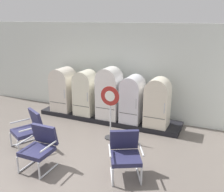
# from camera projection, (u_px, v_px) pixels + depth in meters

# --- Properties ---
(ground) EXTENTS (12.00, 10.00, 0.05)m
(ground) POSITION_uv_depth(u_px,v_px,m) (50.00, 168.00, 5.68)
(ground) COLOR #675E58
(back_wall) EXTENTS (11.76, 0.12, 3.00)m
(back_wall) POSITION_uv_depth(u_px,v_px,m) (116.00, 70.00, 8.43)
(back_wall) COLOR silver
(back_wall) RESTS_ON ground
(display_plinth) EXTENTS (4.59, 0.95, 0.14)m
(display_plinth) POSITION_uv_depth(u_px,v_px,m) (108.00, 118.00, 8.30)
(display_plinth) COLOR black
(display_plinth) RESTS_ON ground
(refrigerator_0) EXTENTS (0.68, 0.71, 1.44)m
(refrigerator_0) POSITION_uv_depth(u_px,v_px,m) (63.00, 88.00, 8.60)
(refrigerator_0) COLOR silver
(refrigerator_0) RESTS_ON display_plinth
(refrigerator_1) EXTENTS (0.63, 0.65, 1.43)m
(refrigerator_1) POSITION_uv_depth(u_px,v_px,m) (85.00, 91.00, 8.24)
(refrigerator_1) COLOR silver
(refrigerator_1) RESTS_ON display_plinth
(refrigerator_2) EXTENTS (0.68, 0.62, 1.59)m
(refrigerator_2) POSITION_uv_depth(u_px,v_px,m) (109.00, 92.00, 7.87)
(refrigerator_2) COLOR white
(refrigerator_2) RESTS_ON display_plinth
(refrigerator_3) EXTENTS (0.60, 0.72, 1.39)m
(refrigerator_3) POSITION_uv_depth(u_px,v_px,m) (132.00, 98.00, 7.65)
(refrigerator_3) COLOR white
(refrigerator_3) RESTS_ON display_plinth
(refrigerator_4) EXTENTS (0.66, 0.62, 1.41)m
(refrigerator_4) POSITION_uv_depth(u_px,v_px,m) (158.00, 101.00, 7.31)
(refrigerator_4) COLOR beige
(refrigerator_4) RESTS_ON display_plinth
(armchair_left) EXTENTS (0.85, 0.89, 0.93)m
(armchair_left) POSITION_uv_depth(u_px,v_px,m) (29.00, 128.00, 6.46)
(armchair_left) COLOR silver
(armchair_left) RESTS_ON ground
(armchair_right) EXTENTS (0.86, 0.89, 0.93)m
(armchair_right) POSITION_uv_depth(u_px,v_px,m) (125.00, 152.00, 5.28)
(armchair_right) COLOR silver
(armchair_right) RESTS_ON ground
(armchair_center) EXTENTS (0.67, 0.69, 0.93)m
(armchair_center) POSITION_uv_depth(u_px,v_px,m) (40.00, 146.00, 5.55)
(armchair_center) COLOR silver
(armchair_center) RESTS_ON ground
(sign_stand) EXTENTS (0.52, 0.32, 1.46)m
(sign_stand) POSITION_uv_depth(u_px,v_px,m) (110.00, 112.00, 6.81)
(sign_stand) COLOR #2D2D30
(sign_stand) RESTS_ON ground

